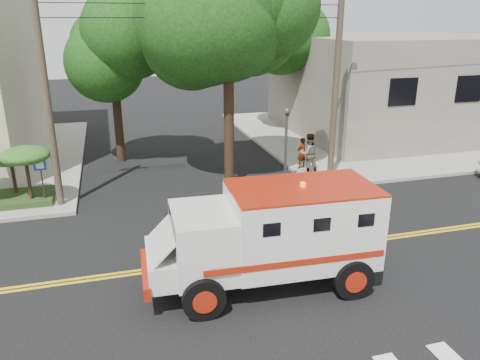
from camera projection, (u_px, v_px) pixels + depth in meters
name	position (u px, v px, depth m)	size (l,w,h in m)	color
ground	(235.00, 259.00, 14.75)	(100.00, 100.00, 0.00)	black
sidewalk_ne	(380.00, 133.00, 30.47)	(17.00, 17.00, 0.15)	gray
building_right	(401.00, 84.00, 30.30)	(14.00, 12.00, 6.00)	#6C655C
utility_pole_left	(46.00, 95.00, 17.28)	(0.28, 0.28, 9.00)	#382D23
utility_pole_right	(336.00, 83.00, 20.53)	(0.28, 0.28, 9.00)	#382D23
tree_main	(241.00, 18.00, 18.52)	(6.08, 5.70, 9.85)	black
tree_left	(119.00, 49.00, 22.88)	(4.48, 4.20, 7.70)	black
tree_right	(305.00, 36.00, 29.36)	(4.80, 4.50, 8.20)	black
traffic_signal	(286.00, 140.00, 20.08)	(0.15, 0.18, 3.60)	#3F3F42
accessibility_sign	(41.00, 175.00, 18.31)	(0.45, 0.10, 2.02)	#3F3F42
palm_planter	(8.00, 167.00, 18.31)	(3.52, 2.63, 2.36)	#1E3314
armored_truck	(273.00, 232.00, 12.81)	(6.47, 2.83, 2.90)	silver
pedestrian_a	(302.00, 153.00, 22.93)	(0.56, 0.37, 1.53)	gray
pedestrian_b	(309.00, 153.00, 22.11)	(0.94, 0.73, 1.94)	gray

